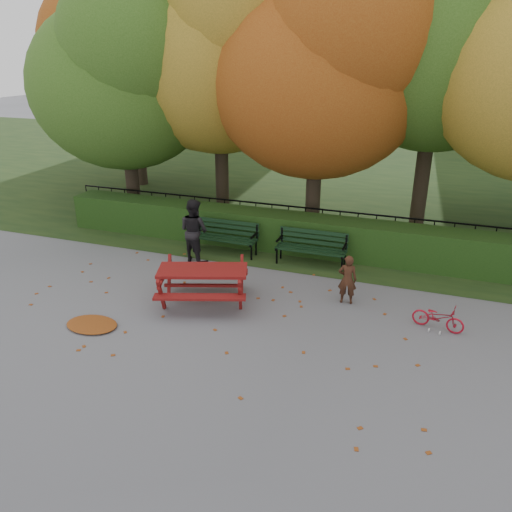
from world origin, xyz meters
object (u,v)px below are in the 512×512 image
(tree_c, at_px, (329,63))
(tree_d, at_px, (458,15))
(bicycle, at_px, (438,317))
(tree_a, at_px, (127,73))
(bench_left, at_px, (226,234))
(tree_f, at_px, (134,34))
(bench_right, at_px, (312,245))
(adult, at_px, (194,231))
(child, at_px, (347,279))
(picnic_table, at_px, (203,277))
(tree_b, at_px, (226,41))

(tree_c, xyz_separation_m, tree_d, (3.04, 1.27, 1.16))
(bicycle, bearing_deg, tree_a, 77.10)
(bench_left, bearing_deg, tree_f, 136.49)
(tree_d, bearing_deg, tree_a, -169.67)
(bench_left, xyz_separation_m, bench_right, (2.40, 0.00, 0.00))
(tree_a, relative_size, bicycle, 7.45)
(adult, bearing_deg, bench_left, -105.83)
(tree_a, distance_m, child, 9.28)
(tree_d, distance_m, picnic_table, 9.49)
(bench_left, height_order, child, child)
(child, bearing_deg, bench_left, -33.46)
(tree_f, bearing_deg, bench_left, -43.51)
(bench_right, height_order, child, child)
(child, bearing_deg, tree_f, -44.58)
(bench_left, bearing_deg, bench_right, 0.00)
(bench_right, bearing_deg, bicycle, -36.69)
(tree_b, bearing_deg, tree_f, 152.01)
(tree_c, height_order, bench_left, tree_c)
(tree_a, xyz_separation_m, child, (7.53, -3.71, -3.96))
(tree_a, relative_size, tree_c, 0.94)
(tree_a, height_order, bicycle, tree_a)
(tree_d, height_order, bench_right, tree_d)
(bench_left, xyz_separation_m, bicycle, (5.55, -2.35, -0.26))
(tree_d, distance_m, child, 7.78)
(picnic_table, bearing_deg, tree_c, 55.54)
(tree_d, xyz_separation_m, bench_left, (-5.18, -3.53, -5.46))
(tree_c, relative_size, bicycle, 7.96)
(tree_c, height_order, child, tree_c)
(bench_left, bearing_deg, adult, -123.97)
(picnic_table, bearing_deg, tree_d, 36.23)
(bench_right, distance_m, bicycle, 3.94)
(tree_a, height_order, adult, tree_a)
(tree_a, distance_m, adult, 5.65)
(bench_right, relative_size, picnic_table, 0.79)
(tree_a, bearing_deg, bench_right, -16.61)
(child, height_order, bicycle, child)
(bench_left, height_order, adult, adult)
(tree_a, bearing_deg, tree_c, 3.65)
(tree_b, bearing_deg, bench_right, -40.67)
(tree_d, bearing_deg, tree_b, -175.62)
(tree_a, height_order, bench_right, tree_a)
(tree_c, relative_size, bench_left, 4.44)
(tree_b, xyz_separation_m, child, (4.78, -4.88, -4.84))
(tree_a, xyz_separation_m, bicycle, (9.44, -4.22, -4.26))
(tree_f, distance_m, child, 13.05)
(bench_right, relative_size, adult, 1.07)
(bench_right, bearing_deg, tree_b, 139.33)
(tree_d, xyz_separation_m, tree_f, (-11.01, 2.01, -0.29))
(child, height_order, adult, adult)
(adult, bearing_deg, tree_c, -113.00)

